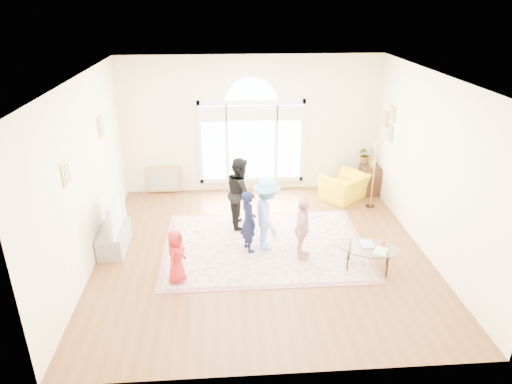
{
  "coord_description": "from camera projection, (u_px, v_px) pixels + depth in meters",
  "views": [
    {
      "loc": [
        -0.64,
        -7.33,
        4.43
      ],
      "look_at": [
        -0.09,
        0.3,
        1.08
      ],
      "focal_mm": 32.0,
      "sensor_mm": 36.0,
      "label": 1
    }
  ],
  "objects": [
    {
      "name": "plant_pedestal",
      "position": [
        363.0,
        176.0,
        11.04
      ],
      "size": [
        0.2,
        0.2,
        0.7
      ],
      "primitive_type": "cylinder",
      "color": "white",
      "rests_on": "ground"
    },
    {
      "name": "child_blue",
      "position": [
        267.0,
        214.0,
        8.34
      ],
      "size": [
        0.65,
        0.97,
        1.39
      ],
      "primitive_type": "imported",
      "rotation": [
        0.0,
        0.0,
        1.74
      ],
      "color": "#6EB1EE",
      "rests_on": "area_rug"
    },
    {
      "name": "room_shell",
      "position": [
        252.0,
        129.0,
        10.48
      ],
      "size": [
        6.0,
        6.0,
        6.0
      ],
      "color": "#FEF1C7",
      "rests_on": "ground"
    },
    {
      "name": "side_cabinet",
      "position": [
        369.0,
        180.0,
        10.86
      ],
      "size": [
        0.4,
        0.5,
        0.7
      ],
      "primitive_type": "cube",
      "color": "black",
      "rests_on": "ground"
    },
    {
      "name": "ground",
      "position": [
        262.0,
        251.0,
        8.52
      ],
      "size": [
        6.0,
        6.0,
        0.0
      ],
      "primitive_type": "plane",
      "color": "brown",
      "rests_on": "ground"
    },
    {
      "name": "armchair",
      "position": [
        344.0,
        187.0,
        10.54
      ],
      "size": [
        1.26,
        1.25,
        0.62
      ],
      "primitive_type": "imported",
      "rotation": [
        0.0,
        0.0,
        3.84
      ],
      "color": "yellow",
      "rests_on": "ground"
    },
    {
      "name": "child_navy",
      "position": [
        249.0,
        221.0,
        8.3
      ],
      "size": [
        0.41,
        0.5,
        1.18
      ],
      "primitive_type": "imported",
      "rotation": [
        0.0,
        0.0,
        1.92
      ],
      "color": "#111636",
      "rests_on": "area_rug"
    },
    {
      "name": "area_rug",
      "position": [
        265.0,
        245.0,
        8.69
      ],
      "size": [
        3.6,
        2.6,
        0.02
      ],
      "primitive_type": "cube",
      "color": "beige",
      "rests_on": "ground"
    },
    {
      "name": "potted_plant",
      "position": [
        366.0,
        154.0,
        10.82
      ],
      "size": [
        0.41,
        0.36,
        0.43
      ],
      "primitive_type": "imported",
      "rotation": [
        0.0,
        0.0,
        0.08
      ],
      "color": "#33722D",
      "rests_on": "plant_pedestal"
    },
    {
      "name": "floor_lamp",
      "position": [
        376.0,
        153.0,
        9.79
      ],
      "size": [
        0.26,
        0.26,
        1.51
      ],
      "color": "black",
      "rests_on": "ground"
    },
    {
      "name": "child_red",
      "position": [
        176.0,
        256.0,
        7.44
      ],
      "size": [
        0.42,
        0.52,
        0.93
      ],
      "primitive_type": "imported",
      "rotation": [
        0.0,
        0.0,
        1.26
      ],
      "color": "#AF2121",
      "rests_on": "area_rug"
    },
    {
      "name": "leaning_picture",
      "position": [
        165.0,
        192.0,
        11.03
      ],
      "size": [
        0.8,
        0.14,
        0.62
      ],
      "primitive_type": "cube",
      "rotation": [
        -0.14,
        0.0,
        0.0
      ],
      "color": "tan",
      "rests_on": "ground"
    },
    {
      "name": "tv_console",
      "position": [
        114.0,
        239.0,
        8.53
      ],
      "size": [
        0.45,
        1.0,
        0.42
      ],
      "primitive_type": "cube",
      "color": "#92959A",
      "rests_on": "ground"
    },
    {
      "name": "coffee_table",
      "position": [
        369.0,
        248.0,
        7.83
      ],
      "size": [
        1.19,
        0.97,
        0.54
      ],
      "rotation": [
        0.0,
        0.0,
        -0.35
      ],
      "color": "silver",
      "rests_on": "ground"
    },
    {
      "name": "rug_border",
      "position": [
        265.0,
        246.0,
        8.69
      ],
      "size": [
        3.8,
        2.8,
        0.01
      ],
      "primitive_type": "cube",
      "color": "#965D63",
      "rests_on": "ground"
    },
    {
      "name": "child_black",
      "position": [
        241.0,
        192.0,
        9.18
      ],
      "size": [
        0.62,
        0.75,
        1.45
      ],
      "primitive_type": "imported",
      "rotation": [
        0.0,
        0.0,
        1.67
      ],
      "color": "black",
      "rests_on": "area_rug"
    },
    {
      "name": "television",
      "position": [
        111.0,
        213.0,
        8.31
      ],
      "size": [
        0.17,
        1.11,
        0.64
      ],
      "color": "black",
      "rests_on": "tv_console"
    },
    {
      "name": "child_pink",
      "position": [
        302.0,
        229.0,
        8.05
      ],
      "size": [
        0.48,
        0.73,
        1.16
      ],
      "primitive_type": "imported",
      "rotation": [
        0.0,
        0.0,
        1.26
      ],
      "color": "#F4A6B2",
      "rests_on": "area_rug"
    }
  ]
}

